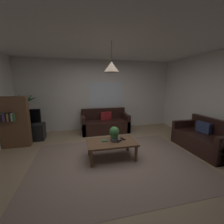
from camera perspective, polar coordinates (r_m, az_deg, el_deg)
floor at (r=3.65m, az=1.15°, el=-17.48°), size 5.70×4.94×0.02m
rug at (r=3.47m, az=2.04°, el=-18.79°), size 3.70×2.72×0.01m
wall_back at (r=5.68m, az=-5.22°, el=6.49°), size 5.82×0.06×2.60m
wall_right at (r=4.85m, az=36.37°, el=3.72°), size 0.06×4.94×2.60m
ceiling at (r=3.34m, az=1.34°, el=26.22°), size 5.70×4.94×0.02m
window_pane at (r=5.70m, az=-2.32°, el=6.89°), size 1.32×0.01×0.94m
couch_under_window at (r=5.40m, az=-2.74°, el=-4.74°), size 1.67×0.81×0.82m
couch_right_side at (r=4.61m, az=32.12°, el=-9.17°), size 0.81×1.53×0.82m
coffee_table at (r=3.49m, az=-0.16°, el=-12.30°), size 1.12×0.68×0.41m
book_on_table_0 at (r=3.50m, az=-3.06°, el=-11.03°), size 0.14×0.11×0.02m
remote_on_table_0 at (r=3.62m, az=4.22°, el=-10.28°), size 0.08×0.17×0.02m
remote_on_table_1 at (r=3.48m, az=2.82°, el=-11.15°), size 0.15×0.14×0.02m
potted_plant_on_table at (r=3.44m, az=0.89°, el=-8.38°), size 0.23×0.23×0.34m
tv_stand at (r=5.26m, az=-29.46°, el=-6.87°), size 0.90×0.44×0.50m
tv at (r=5.12m, az=-30.03°, el=-1.64°), size 0.76×0.16×0.48m
potted_palm_corner at (r=5.60m, az=-30.10°, el=-2.09°), size 0.70×0.92×1.45m
bookshelf_corner at (r=4.79m, az=-33.56°, el=-3.23°), size 0.70×0.31×1.40m
pendant_lamp at (r=3.23m, az=-0.17°, el=17.11°), size 0.33×0.33×0.63m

